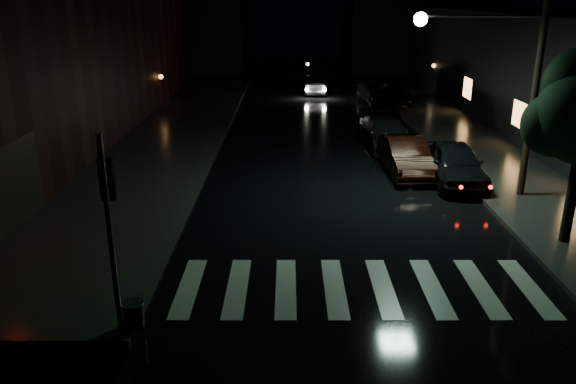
{
  "coord_description": "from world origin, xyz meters",
  "views": [
    {
      "loc": [
        1.27,
        -11.79,
        6.79
      ],
      "look_at": [
        1.25,
        3.07,
        1.6
      ],
      "focal_mm": 35.0,
      "sensor_mm": 36.0,
      "label": 1
    }
  ],
  "objects_px": {
    "parked_car_c": "(385,133)",
    "oncoming_car": "(316,85)",
    "parked_car_d": "(385,92)",
    "parked_car_a": "(455,163)",
    "parked_car_b": "(406,156)"
  },
  "relations": [
    {
      "from": "parked_car_a",
      "to": "parked_car_c",
      "type": "xyz_separation_m",
      "value": [
        -1.77,
        5.33,
        -0.06
      ]
    },
    {
      "from": "parked_car_a",
      "to": "parked_car_b",
      "type": "xyz_separation_m",
      "value": [
        -1.61,
        1.23,
        -0.05
      ]
    },
    {
      "from": "parked_car_a",
      "to": "oncoming_car",
      "type": "relative_size",
      "value": 1.13
    },
    {
      "from": "parked_car_b",
      "to": "oncoming_car",
      "type": "height_order",
      "value": "parked_car_b"
    },
    {
      "from": "parked_car_a",
      "to": "parked_car_c",
      "type": "height_order",
      "value": "parked_car_a"
    },
    {
      "from": "parked_car_c",
      "to": "oncoming_car",
      "type": "bearing_deg",
      "value": 94.48
    },
    {
      "from": "parked_car_a",
      "to": "parked_car_c",
      "type": "relative_size",
      "value": 0.92
    },
    {
      "from": "parked_car_b",
      "to": "oncoming_car",
      "type": "bearing_deg",
      "value": 96.38
    },
    {
      "from": "parked_car_b",
      "to": "parked_car_c",
      "type": "height_order",
      "value": "parked_car_b"
    },
    {
      "from": "parked_car_a",
      "to": "parked_car_d",
      "type": "bearing_deg",
      "value": 91.71
    },
    {
      "from": "parked_car_a",
      "to": "oncoming_car",
      "type": "xyz_separation_m",
      "value": [
        -4.34,
        21.0,
        -0.11
      ]
    },
    {
      "from": "parked_car_c",
      "to": "parked_car_d",
      "type": "distance_m",
      "value": 11.35
    },
    {
      "from": "parked_car_c",
      "to": "oncoming_car",
      "type": "height_order",
      "value": "parked_car_c"
    },
    {
      "from": "oncoming_car",
      "to": "parked_car_d",
      "type": "bearing_deg",
      "value": 136.69
    },
    {
      "from": "parked_car_b",
      "to": "parked_car_c",
      "type": "distance_m",
      "value": 4.11
    }
  ]
}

